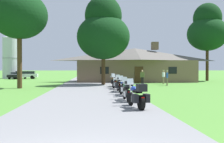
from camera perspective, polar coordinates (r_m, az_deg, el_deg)
name	(u,v)px	position (r m, az deg, el deg)	size (l,w,h in m)	color
ground_plane	(90,88)	(24.45, -4.87, -3.68)	(500.00, 500.00, 0.00)	#4C8433
asphalt_driveway	(90,90)	(22.45, -4.91, -3.98)	(6.40, 80.00, 0.06)	slate
motorcycle_blue_nearest_to_camera	(137,96)	(11.63, 5.62, -5.42)	(0.94, 2.07, 1.30)	black
motorcycle_green_second_in_row	(127,91)	(14.30, 3.30, -4.24)	(0.66, 2.08, 1.30)	black
motorcycle_blue_third_in_row	(124,87)	(17.10, 2.71, -3.45)	(0.74, 2.08, 1.30)	black
motorcycle_yellow_fourth_in_row	(119,85)	(19.82, 1.63, -2.92)	(0.73, 2.08, 1.30)	black
motorcycle_white_fifth_in_row	(116,83)	(22.65, 0.95, -2.45)	(0.82, 2.07, 1.30)	black
motorcycle_orange_farthest_in_row	(114,81)	(25.39, 0.50, -2.14)	(0.75, 2.08, 1.30)	black
stone_lodge	(135,64)	(36.62, 5.07, 1.55)	(16.85, 6.65, 5.62)	brown
bystander_olive_shirt_near_lodge	(142,77)	(29.67, 6.70, -1.13)	(0.45, 0.40, 1.67)	black
bystander_white_shirt_beside_signpost	(163,76)	(31.51, 11.28, -1.00)	(0.38, 0.47, 1.69)	#75664C
bystander_blue_shirt_by_tree	(167,77)	(28.50, 12.06, -1.17)	(0.30, 0.53, 1.69)	#75664C
tree_by_lodge_front	(103,31)	(29.35, -1.92, 8.99)	(5.93, 5.93, 10.00)	#422D19
tree_right_of_lodge	(207,29)	(41.95, 20.27, 8.73)	(5.98, 5.98, 11.71)	#422D19
tree_left_near	(19,9)	(26.16, -19.75, 12.90)	(5.19, 5.19, 10.84)	#422D19
metal_silo_distant	(11,56)	(52.32, -21.36, 3.16)	(3.17, 3.17, 8.38)	#B2B7BC
parked_white_suv_far_left	(25,75)	(49.14, -18.65, -0.65)	(4.75, 2.26, 1.40)	silver
parked_black_sedan_far_left	(17,75)	(49.36, -20.12, -0.80)	(2.58, 4.47, 1.20)	black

